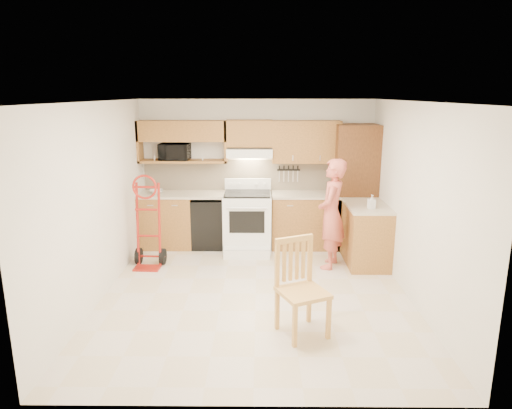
{
  "coord_description": "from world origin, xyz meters",
  "views": [
    {
      "loc": [
        0.05,
        -5.62,
        2.6
      ],
      "look_at": [
        0.0,
        0.5,
        1.1
      ],
      "focal_mm": 32.01,
      "sensor_mm": 36.0,
      "label": 1
    }
  ],
  "objects_px": {
    "person": "(332,214)",
    "range": "(247,217)",
    "hand_truck": "(147,226)",
    "dining_chair": "(303,289)",
    "microwave": "(175,152)"
  },
  "relations": [
    {
      "from": "person",
      "to": "range",
      "type": "bearing_deg",
      "value": -101.36
    },
    {
      "from": "hand_truck",
      "to": "dining_chair",
      "type": "height_order",
      "value": "hand_truck"
    },
    {
      "from": "person",
      "to": "dining_chair",
      "type": "height_order",
      "value": "person"
    },
    {
      "from": "hand_truck",
      "to": "dining_chair",
      "type": "xyz_separation_m",
      "value": [
        2.17,
        -1.99,
        -0.11
      ]
    },
    {
      "from": "microwave",
      "to": "range",
      "type": "distance_m",
      "value": 1.66
    },
    {
      "from": "microwave",
      "to": "hand_truck",
      "type": "height_order",
      "value": "microwave"
    },
    {
      "from": "person",
      "to": "hand_truck",
      "type": "height_order",
      "value": "person"
    },
    {
      "from": "hand_truck",
      "to": "dining_chair",
      "type": "bearing_deg",
      "value": -39.28
    },
    {
      "from": "range",
      "to": "dining_chair",
      "type": "bearing_deg",
      "value": -76.21
    },
    {
      "from": "microwave",
      "to": "hand_truck",
      "type": "xyz_separation_m",
      "value": [
        -0.26,
        -1.13,
        -0.98
      ]
    },
    {
      "from": "range",
      "to": "person",
      "type": "distance_m",
      "value": 1.5
    },
    {
      "from": "person",
      "to": "microwave",
      "type": "bearing_deg",
      "value": -94.99
    },
    {
      "from": "microwave",
      "to": "dining_chair",
      "type": "xyz_separation_m",
      "value": [
        1.92,
        -3.12,
        -1.1
      ]
    },
    {
      "from": "range",
      "to": "hand_truck",
      "type": "xyz_separation_m",
      "value": [
        -1.49,
        -0.77,
        0.06
      ]
    },
    {
      "from": "dining_chair",
      "to": "hand_truck",
      "type": "bearing_deg",
      "value": 113.11
    }
  ]
}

